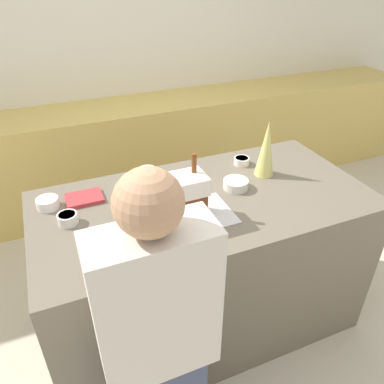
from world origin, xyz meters
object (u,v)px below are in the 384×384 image
(decorative_tree, at_px, (266,149))
(person, at_px, (159,350))
(candy_bowl_front_corner, at_px, (68,218))
(cookbook, at_px, (84,198))
(gingerbread_house, at_px, (188,195))
(candy_bowl_center_rear, at_px, (242,161))
(baking_tray, at_px, (188,217))
(candy_bowl_far_left, at_px, (147,172))
(candy_bowl_behind_tray, at_px, (236,184))
(candy_bowl_far_right, at_px, (48,203))

(decorative_tree, xyz_separation_m, person, (-0.92, -0.78, -0.30))
(candy_bowl_front_corner, xyz_separation_m, cookbook, (0.10, 0.18, -0.02))
(gingerbread_house, distance_m, decorative_tree, 0.62)
(cookbook, bearing_deg, candy_bowl_center_rear, 1.98)
(baking_tray, relative_size, gingerbread_house, 1.38)
(gingerbread_house, relative_size, cookbook, 1.71)
(candy_bowl_front_corner, height_order, person, person)
(candy_bowl_far_left, relative_size, cookbook, 0.60)
(gingerbread_house, bearing_deg, candy_bowl_behind_tray, 23.84)
(person, bearing_deg, candy_bowl_front_corner, 106.03)
(baking_tray, distance_m, person, 0.66)
(candy_bowl_center_rear, distance_m, person, 1.29)
(candy_bowl_far_left, distance_m, candy_bowl_behind_tray, 0.53)
(baking_tray, xyz_separation_m, candy_bowl_front_corner, (-0.55, 0.18, 0.03))
(candy_bowl_far_right, height_order, person, person)
(gingerbread_house, relative_size, candy_bowl_front_corner, 3.35)
(candy_bowl_far_left, bearing_deg, baking_tray, -82.74)
(gingerbread_house, distance_m, person, 0.70)
(gingerbread_house, relative_size, person, 0.21)
(person, bearing_deg, decorative_tree, 40.42)
(gingerbread_house, bearing_deg, baking_tray, -151.12)
(cookbook, bearing_deg, candy_bowl_behind_tray, -14.47)
(decorative_tree, distance_m, cookbook, 1.04)
(decorative_tree, height_order, candy_bowl_behind_tray, decorative_tree)
(candy_bowl_behind_tray, bearing_deg, cookbook, 165.53)
(decorative_tree, height_order, person, person)
(baking_tray, bearing_deg, candy_bowl_far_left, 97.26)
(gingerbread_house, relative_size, candy_bowl_center_rear, 3.40)
(candy_bowl_far_right, relative_size, candy_bowl_center_rear, 1.18)
(candy_bowl_center_rear, relative_size, person, 0.06)
(decorative_tree, distance_m, candy_bowl_behind_tray, 0.28)
(candy_bowl_far_right, height_order, cookbook, candy_bowl_far_right)
(decorative_tree, distance_m, person, 1.24)
(candy_bowl_front_corner, distance_m, candy_bowl_behind_tray, 0.90)
(baking_tray, distance_m, decorative_tree, 0.64)
(decorative_tree, relative_size, candy_bowl_center_rear, 3.48)
(candy_bowl_far_right, bearing_deg, baking_tray, -29.80)
(candy_bowl_behind_tray, distance_m, cookbook, 0.82)
(candy_bowl_far_left, height_order, person, person)
(candy_bowl_center_rear, bearing_deg, gingerbread_house, -142.93)
(decorative_tree, distance_m, candy_bowl_front_corner, 1.14)
(candy_bowl_front_corner, relative_size, person, 0.06)
(gingerbread_house, xyz_separation_m, candy_bowl_center_rear, (0.52, 0.39, -0.11))
(candy_bowl_far_right, bearing_deg, candy_bowl_behind_tray, -11.81)
(cookbook, bearing_deg, person, -83.40)
(decorative_tree, distance_m, candy_bowl_center_rear, 0.22)
(gingerbread_house, height_order, candy_bowl_front_corner, gingerbread_house)
(baking_tray, xyz_separation_m, cookbook, (-0.44, 0.36, 0.01))
(candy_bowl_center_rear, bearing_deg, candy_bowl_far_left, 171.34)
(baking_tray, height_order, person, person)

